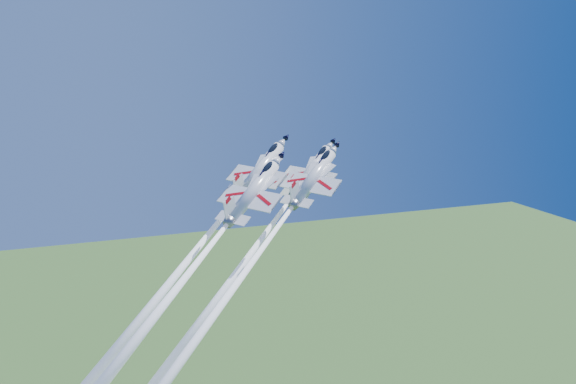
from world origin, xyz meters
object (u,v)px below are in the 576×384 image
object	(u,v)px
jet_lead	(260,241)
jet_slot	(196,264)
jet_left	(202,242)
jet_right	(234,288)

from	to	relation	value
jet_lead	jet_slot	xyz separation A→B (m)	(-11.61, -4.84, -1.03)
jet_left	jet_right	bearing A→B (deg)	-28.50
jet_lead	jet_left	xyz separation A→B (m)	(-8.71, 3.11, -0.10)
jet_lead	jet_slot	world-z (taller)	jet_lead
jet_right	jet_slot	distance (m)	7.12
jet_lead	jet_slot	bearing A→B (deg)	-102.43
jet_lead	jet_slot	distance (m)	12.62
jet_slot	jet_left	bearing A→B (deg)	124.92
jet_left	jet_slot	distance (m)	8.51
jet_left	jet_slot	xyz separation A→B (m)	(-2.90, -7.95, -0.92)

